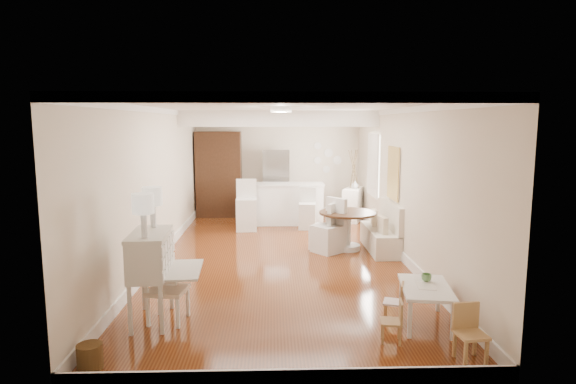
{
  "coord_description": "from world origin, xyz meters",
  "views": [
    {
      "loc": [
        -0.15,
        -8.81,
        2.53
      ],
      "look_at": [
        0.14,
        0.3,
        1.21
      ],
      "focal_mm": 30.0,
      "sensor_mm": 36.0,
      "label": 1
    }
  ],
  "objects": [
    {
      "name": "dining_table",
      "position": [
        1.34,
        0.55,
        0.39
      ],
      "size": [
        1.4,
        1.4,
        0.77
      ],
      "primitive_type": "cylinder",
      "rotation": [
        0.0,
        0.0,
        -0.28
      ],
      "color": "#412615",
      "rests_on": "ground"
    },
    {
      "name": "pantry_cabinet",
      "position": [
        -1.6,
        4.18,
        1.15
      ],
      "size": [
        1.2,
        0.6,
        2.3
      ],
      "primitive_type": "cube",
      "color": "#381E11",
      "rests_on": "ground"
    },
    {
      "name": "bar_stool_left",
      "position": [
        -0.77,
        2.4,
        0.6
      ],
      "size": [
        0.5,
        0.5,
        1.2
      ],
      "primitive_type": "cube",
      "rotation": [
        0.0,
        0.0,
        0.03
      ],
      "color": "white",
      "rests_on": "ground"
    },
    {
      "name": "secretary_bureau",
      "position": [
        -1.7,
        -2.87,
        0.59
      ],
      "size": [
        0.97,
        0.99,
        1.17
      ],
      "primitive_type": "cube",
      "rotation": [
        0.0,
        0.0,
        0.06
      ],
      "color": "silver",
      "rests_on": "ground"
    },
    {
      "name": "bar_stool_right",
      "position": [
        0.68,
        2.49,
        0.5
      ],
      "size": [
        0.44,
        0.44,
        0.99
      ],
      "primitive_type": "cube",
      "rotation": [
        0.0,
        0.0,
        -0.12
      ],
      "color": "silver",
      "rests_on": "ground"
    },
    {
      "name": "gustavian_armchair",
      "position": [
        -1.49,
        -2.88,
        0.43
      ],
      "size": [
        0.56,
        0.56,
        0.86
      ],
      "primitive_type": "cube",
      "rotation": [
        0.0,
        0.0,
        1.42
      ],
      "color": "white",
      "rests_on": "ground"
    },
    {
      "name": "breakfast_counter",
      "position": [
        0.1,
        3.1,
        0.52
      ],
      "size": [
        2.05,
        0.65,
        1.03
      ],
      "primitive_type": "cube",
      "color": "white",
      "rests_on": "ground"
    },
    {
      "name": "kids_table",
      "position": [
        1.77,
        -3.06,
        0.25
      ],
      "size": [
        0.73,
        1.06,
        0.49
      ],
      "primitive_type": "cube",
      "rotation": [
        0.0,
        0.0,
        -0.15
      ],
      "color": "white",
      "rests_on": "ground"
    },
    {
      "name": "room",
      "position": [
        0.04,
        0.32,
        1.98
      ],
      "size": [
        9.0,
        9.04,
        2.82
      ],
      "color": "brown",
      "rests_on": "ground"
    },
    {
      "name": "slip_chair_near",
      "position": [
        0.94,
        0.39,
        0.53
      ],
      "size": [
        0.72,
        0.72,
        1.06
      ],
      "primitive_type": "cube",
      "rotation": [
        0.0,
        0.0,
        -0.89
      ],
      "color": "silver",
      "rests_on": "ground"
    },
    {
      "name": "kids_chair_a",
      "position": [
        1.22,
        -3.56,
        0.25
      ],
      "size": [
        0.28,
        0.28,
        0.51
      ],
      "primitive_type": "cube",
      "rotation": [
        0.0,
        0.0,
        -1.75
      ],
      "color": "#9A7446",
      "rests_on": "ground"
    },
    {
      "name": "fridge",
      "position": [
        0.3,
        4.15,
        0.9
      ],
      "size": [
        0.75,
        0.65,
        1.8
      ],
      "primitive_type": "imported",
      "color": "silver",
      "rests_on": "ground"
    },
    {
      "name": "kids_chair_c",
      "position": [
        1.95,
        -4.05,
        0.31
      ],
      "size": [
        0.33,
        0.33,
        0.62
      ],
      "primitive_type": "cube",
      "rotation": [
        0.0,
        0.0,
        0.12
      ],
      "color": "tan",
      "rests_on": "ground"
    },
    {
      "name": "slip_chair_far",
      "position": [
        0.88,
        0.63,
        0.48
      ],
      "size": [
        0.63,
        0.62,
        0.95
      ],
      "primitive_type": "cube",
      "rotation": [
        0.0,
        0.0,
        -2.08
      ],
      "color": "white",
      "rests_on": "ground"
    },
    {
      "name": "banquette",
      "position": [
        1.99,
        0.5,
        0.49
      ],
      "size": [
        0.52,
        1.6,
        0.98
      ],
      "primitive_type": "cube",
      "color": "silver",
      "rests_on": "ground"
    },
    {
      "name": "pencil_cup",
      "position": [
        1.84,
        -2.88,
        0.54
      ],
      "size": [
        0.16,
        0.16,
        0.1
      ],
      "primitive_type": "imported",
      "rotation": [
        0.0,
        0.0,
        0.27
      ],
      "color": "#619959",
      "rests_on": "kids_table"
    },
    {
      "name": "sideboard",
      "position": [
        1.94,
        3.45,
        0.43
      ],
      "size": [
        0.7,
        0.98,
        0.85
      ],
      "primitive_type": "cube",
      "rotation": [
        0.0,
        0.0,
        -0.38
      ],
      "color": "white",
      "rests_on": "ground"
    },
    {
      "name": "kids_chair_b",
      "position": [
        1.4,
        -2.96,
        0.26
      ],
      "size": [
        0.31,
        0.31,
        0.51
      ],
      "primitive_type": "cube",
      "rotation": [
        0.0,
        0.0,
        -1.9
      ],
      "color": "tan",
      "rests_on": "ground"
    },
    {
      "name": "wicker_basket",
      "position": [
        -2.05,
        -4.07,
        0.13
      ],
      "size": [
        0.28,
        0.28,
        0.26
      ],
      "primitive_type": "cylinder",
      "rotation": [
        0.0,
        0.0,
        -0.08
      ],
      "color": "#523719",
      "rests_on": "ground"
    },
    {
      "name": "branch_vase",
      "position": [
        1.98,
        3.44,
        0.95
      ],
      "size": [
        0.21,
        0.21,
        0.19
      ],
      "primitive_type": "imported",
      "rotation": [
        0.0,
        0.0,
        -0.13
      ],
      "color": "silver",
      "rests_on": "sideboard"
    }
  ]
}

